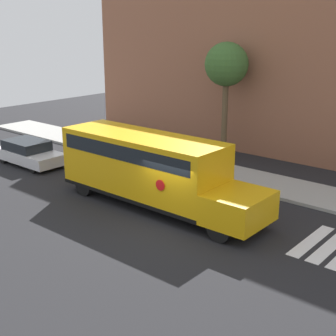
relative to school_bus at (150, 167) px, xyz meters
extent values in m
plane|color=black|center=(2.06, -0.83, -1.75)|extent=(60.00, 60.00, 0.00)
cube|color=#9E9E99|center=(2.06, 5.67, -1.68)|extent=(44.00, 3.00, 0.15)
cube|color=#935B42|center=(2.06, 12.17, 4.36)|extent=(32.00, 4.00, 12.23)
cube|color=white|center=(6.98, 1.17, -1.75)|extent=(0.50, 3.20, 0.01)
cube|color=white|center=(7.68, 1.17, -1.75)|extent=(0.50, 3.20, 0.01)
cube|color=#EAA80F|center=(-0.42, 0.00, 0.01)|extent=(7.82, 2.50, 2.63)
cube|color=#EAA80F|center=(4.52, 0.00, -0.72)|extent=(2.07, 2.50, 1.16)
cube|color=black|center=(-0.42, 0.00, -1.22)|extent=(7.82, 2.54, 0.16)
cube|color=black|center=(-0.42, 0.00, 0.78)|extent=(7.19, 2.53, 0.64)
cylinder|color=red|center=(1.73, -1.29, -0.12)|extent=(0.44, 0.02, 0.44)
cylinder|color=black|center=(4.42, 1.08, -1.25)|extent=(1.00, 0.30, 1.00)
cylinder|color=black|center=(4.42, -1.08, -1.25)|extent=(1.00, 0.30, 1.00)
cylinder|color=black|center=(-3.13, 1.08, -1.25)|extent=(1.00, 0.30, 1.00)
cylinder|color=black|center=(-3.13, -1.08, -1.25)|extent=(1.00, 0.30, 1.00)
cube|color=silver|center=(-9.35, 0.18, -1.23)|extent=(4.46, 1.90, 0.60)
cube|color=#1E2328|center=(-9.62, 0.18, -0.66)|extent=(2.50, 1.75, 0.55)
cylinder|color=black|center=(-7.88, 1.01, -1.43)|extent=(0.64, 0.22, 0.64)
cylinder|color=black|center=(-7.88, -0.65, -1.43)|extent=(0.64, 0.22, 0.64)
cylinder|color=black|center=(-10.82, 1.01, -1.43)|extent=(0.64, 0.22, 0.64)
cylinder|color=black|center=(-10.82, -0.65, -1.43)|extent=(0.64, 0.22, 0.64)
cylinder|color=brown|center=(-2.02, 8.78, 0.59)|extent=(0.34, 0.34, 4.69)
sphere|color=#3D662D|center=(-2.02, 8.78, 3.69)|extent=(2.52, 2.52, 2.52)
camera|label=1|loc=(13.07, -14.18, 5.86)|focal=50.00mm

